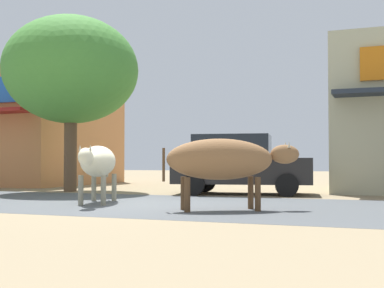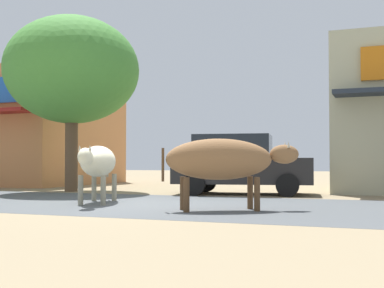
# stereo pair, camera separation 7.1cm
# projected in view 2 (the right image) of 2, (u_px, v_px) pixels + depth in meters

# --- Properties ---
(ground) EXTENTS (80.00, 80.00, 0.00)m
(ground) POSITION_uv_depth(u_px,v_px,m) (134.00, 203.00, 11.32)
(ground) COLOR #927F5F
(asphalt_road) EXTENTS (72.00, 5.49, 0.00)m
(asphalt_road) POSITION_uv_depth(u_px,v_px,m) (134.00, 203.00, 11.32)
(asphalt_road) COLOR #4D5154
(asphalt_road) RESTS_ON ground
(storefront_left_cafe) EXTENTS (8.48, 6.83, 4.37)m
(storefront_left_cafe) POSITION_uv_depth(u_px,v_px,m) (2.00, 131.00, 21.96)
(storefront_left_cafe) COLOR #C17D4A
(storefront_left_cafe) RESTS_ON ground
(roadside_tree) EXTENTS (4.06, 4.06, 5.31)m
(roadside_tree) POSITION_uv_depth(u_px,v_px,m) (72.00, 71.00, 15.90)
(roadside_tree) COLOR brown
(roadside_tree) RESTS_ON ground
(parked_hatchback_car) EXTENTS (3.99, 2.45, 1.64)m
(parked_hatchback_car) POSITION_uv_depth(u_px,v_px,m) (240.00, 164.00, 14.54)
(parked_hatchback_car) COLOR black
(parked_hatchback_car) RESTS_ON ground
(cow_near_brown) EXTENTS (1.27, 2.49, 1.25)m
(cow_near_brown) POSITION_uv_depth(u_px,v_px,m) (98.00, 162.00, 11.35)
(cow_near_brown) COLOR beige
(cow_near_brown) RESTS_ON ground
(cow_far_dark) EXTENTS (2.43, 1.67, 1.33)m
(cow_far_dark) POSITION_uv_depth(u_px,v_px,m) (223.00, 160.00, 9.68)
(cow_far_dark) COLOR olive
(cow_far_dark) RESTS_ON ground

